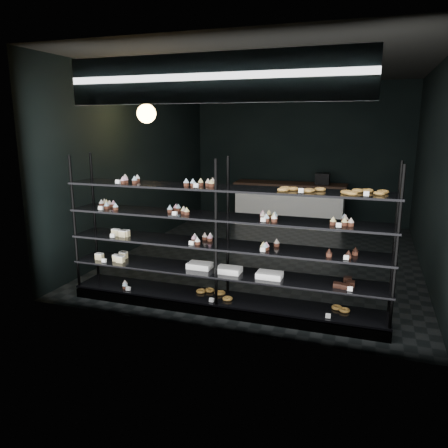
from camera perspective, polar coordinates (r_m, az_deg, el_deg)
The scene contains 5 objects.
room at distance 7.52m, azimuth 6.18°, elevation 7.61°, with size 5.01×6.01×3.20m.
display_shelf at distance 5.40m, azimuth -0.48°, elevation -4.97°, with size 4.00×0.50×1.91m.
signage at distance 4.69m, azimuth -1.85°, elevation 18.54°, with size 3.30×0.05×0.50m.
pendant_lamp at distance 7.24m, azimuth -10.09°, elevation 14.03°, with size 0.30×0.30×0.88m.
service_counter at distance 10.12m, azimuth 8.61°, elevation 2.64°, with size 2.52×0.65×1.23m.
Camera 1 is at (1.64, -7.30, 2.30)m, focal length 35.00 mm.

